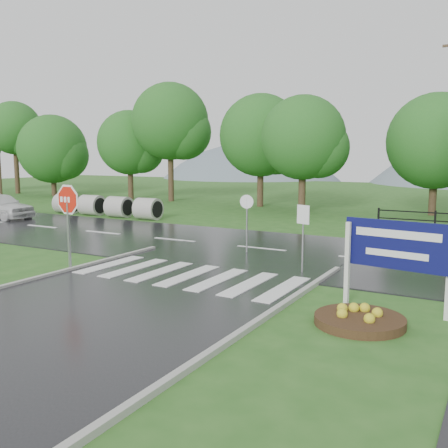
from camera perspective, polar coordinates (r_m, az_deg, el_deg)
The scene contains 11 objects.
ground at distance 11.07m, azimuth -18.88°, elevation -11.23°, with size 120.00×120.00×0.00m, color #2A5C1E.
main_road at distance 18.97m, azimuth 4.28°, elevation -2.93°, with size 90.00×8.00×0.04m, color black.
crosswalk at distance 14.69m, azimuth -4.12°, elevation -5.87°, with size 6.50×2.80×0.02m.
treeline at distance 31.83m, azimuth 16.76°, elevation 1.13°, with size 83.20×5.20×10.00m.
culvert_pipes at distance 30.04m, azimuth -13.42°, elevation 2.02°, with size 7.60×1.20×1.20m.
stop_sign at distance 15.88m, azimuth -17.42°, elevation 1.81°, with size 1.26×0.10×2.84m.
estate_billboard at distance 11.80m, azimuth 19.13°, elevation -2.81°, with size 2.39×0.40×2.10m.
flower_bed at distance 11.03m, azimuth 15.24°, elevation -10.37°, with size 1.89×1.89×0.38m.
reg_sign_small at distance 15.00m, azimuth 9.02°, elevation -0.13°, with size 0.44×0.18×2.08m.
reg_sign_round at distance 17.98m, azimuth 2.62°, elevation 0.89°, with size 0.49×0.12×2.14m.
car_white at distance 30.77m, azimuth -24.18°, elevation 0.55°, with size 1.74×4.32×1.47m, color silver.
Camera 1 is at (7.92, -6.87, 3.54)m, focal length 40.00 mm.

